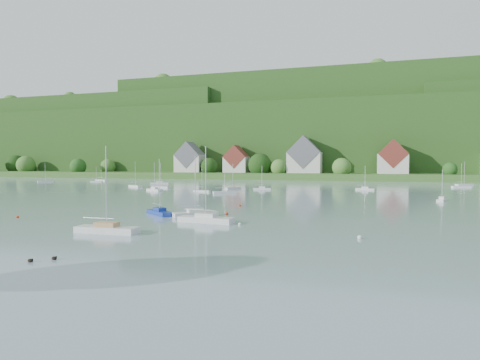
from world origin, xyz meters
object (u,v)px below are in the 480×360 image
at_px(near_sailboat_3, 195,213).
at_px(near_sailboat_4, 206,219).
at_px(near_sailboat_2, 107,229).
at_px(near_sailboat_1, 160,212).

bearing_deg(near_sailboat_3, near_sailboat_4, -95.94).
bearing_deg(near_sailboat_2, near_sailboat_4, 52.92).
relative_size(near_sailboat_2, near_sailboat_3, 1.10).
bearing_deg(near_sailboat_3, near_sailboat_1, 137.82).
height_order(near_sailboat_3, near_sailboat_4, near_sailboat_4).
distance_m(near_sailboat_3, near_sailboat_4, 6.52).
distance_m(near_sailboat_2, near_sailboat_3, 16.36).
relative_size(near_sailboat_2, near_sailboat_4, 0.97).
xyz_separation_m(near_sailboat_2, near_sailboat_4, (7.55, 10.58, 0.01)).
bearing_deg(near_sailboat_4, near_sailboat_1, 154.13).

